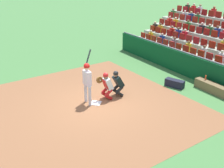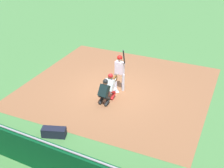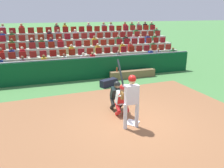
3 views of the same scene
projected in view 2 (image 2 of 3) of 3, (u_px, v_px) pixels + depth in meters
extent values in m
plane|color=#437B3E|center=(114.00, 91.00, 14.98)|extent=(160.00, 160.00, 0.00)
cube|color=brown|center=(118.00, 87.00, 15.37)|extent=(9.47, 8.97, 0.01)
cube|color=white|center=(114.00, 91.00, 14.97)|extent=(0.62, 0.62, 0.02)
cylinder|color=silver|center=(116.00, 81.00, 15.01)|extent=(0.13, 0.13, 0.89)
cylinder|color=silver|center=(123.00, 83.00, 14.84)|extent=(0.13, 0.13, 0.89)
cube|color=silver|center=(120.00, 68.00, 14.56)|extent=(0.45, 0.23, 0.63)
sphere|color=#D3B184|center=(120.00, 59.00, 14.34)|extent=(0.23, 0.23, 0.23)
sphere|color=#B71411|center=(120.00, 58.00, 14.31)|extent=(0.26, 0.26, 0.26)
cylinder|color=silver|center=(120.00, 63.00, 14.38)|extent=(0.48, 0.15, 0.14)
cylinder|color=silver|center=(124.00, 63.00, 14.30)|extent=(0.18, 0.15, 0.13)
cylinder|color=black|center=(124.00, 57.00, 13.92)|extent=(0.15, 0.40, 0.81)
sphere|color=black|center=(125.00, 63.00, 14.25)|extent=(0.06, 0.06, 0.06)
cylinder|color=red|center=(107.00, 94.00, 14.42)|extent=(0.15, 0.39, 0.34)
cylinder|color=red|center=(107.00, 90.00, 14.31)|extent=(0.15, 0.39, 0.33)
cylinder|color=red|center=(113.00, 96.00, 14.28)|extent=(0.15, 0.39, 0.34)
cylinder|color=red|center=(113.00, 92.00, 14.18)|extent=(0.15, 0.39, 0.33)
cube|color=white|center=(109.00, 85.00, 14.03)|extent=(0.43, 0.44, 0.60)
cube|color=red|center=(111.00, 84.00, 14.12)|extent=(0.39, 0.23, 0.45)
sphere|color=brown|center=(111.00, 77.00, 13.93)|extent=(0.22, 0.22, 0.22)
cube|color=black|center=(111.00, 77.00, 13.93)|extent=(0.20, 0.12, 0.20)
sphere|color=red|center=(111.00, 76.00, 13.90)|extent=(0.24, 0.24, 0.24)
cylinder|color=brown|center=(115.00, 78.00, 14.15)|extent=(0.08, 0.30, 0.30)
cylinder|color=white|center=(114.00, 81.00, 14.03)|extent=(0.14, 0.40, 0.22)
cylinder|color=black|center=(101.00, 100.00, 13.94)|extent=(0.17, 0.39, 0.34)
cylinder|color=black|center=(101.00, 96.00, 13.83)|extent=(0.17, 0.39, 0.33)
cylinder|color=black|center=(107.00, 102.00, 13.80)|extent=(0.17, 0.39, 0.34)
cylinder|color=black|center=(107.00, 98.00, 13.69)|extent=(0.17, 0.39, 0.33)
cube|color=black|center=(104.00, 91.00, 13.59)|extent=(0.45, 0.51, 0.60)
cube|color=black|center=(105.00, 90.00, 13.67)|extent=(0.40, 0.30, 0.43)
sphere|color=brown|center=(105.00, 83.00, 13.52)|extent=(0.22, 0.22, 0.22)
cube|color=black|center=(105.00, 83.00, 13.52)|extent=(0.21, 0.15, 0.19)
sphere|color=black|center=(105.00, 82.00, 13.49)|extent=(0.24, 0.24, 0.24)
cube|color=#084420|center=(35.00, 153.00, 10.11)|extent=(12.90, 0.24, 1.23)
cylinder|color=gray|center=(33.00, 138.00, 9.79)|extent=(12.90, 0.07, 0.07)
cylinder|color=#DE5028|center=(14.00, 135.00, 11.05)|extent=(0.07, 0.07, 0.24)
cube|color=black|center=(54.00, 132.00, 11.79)|extent=(1.01, 0.68, 0.38)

